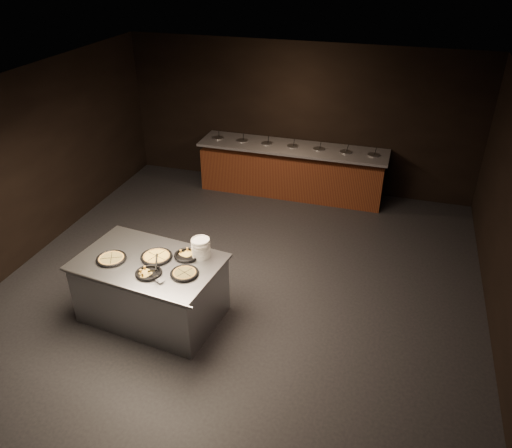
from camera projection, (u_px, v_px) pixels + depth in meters
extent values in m
cube|color=black|center=(233.00, 298.00, 7.26)|extent=(7.00, 8.00, 0.01)
cube|color=black|center=(228.00, 100.00, 5.80)|extent=(7.00, 8.00, 0.01)
cube|color=black|center=(298.00, 117.00, 9.84)|extent=(7.00, 0.01, 2.90)
cube|color=black|center=(9.00, 177.00, 7.42)|extent=(0.01, 8.00, 2.90)
cube|color=#602F16|center=(291.00, 173.00, 10.00)|extent=(3.60, 0.75, 0.85)
cube|color=slate|center=(292.00, 148.00, 9.73)|extent=(3.70, 0.83, 0.05)
cube|color=#391E0D|center=(291.00, 191.00, 10.20)|extent=(3.60, 0.69, 0.08)
cylinder|color=silver|center=(218.00, 139.00, 10.12)|extent=(0.22, 0.22, 0.08)
cylinder|color=#46722D|center=(218.00, 138.00, 10.10)|extent=(0.19, 0.19, 0.02)
cylinder|color=black|center=(219.00, 135.00, 10.04)|extent=(0.04, 0.10, 0.19)
cylinder|color=silver|center=(242.00, 142.00, 9.98)|extent=(0.22, 0.22, 0.08)
cylinder|color=#46722D|center=(242.00, 141.00, 9.97)|extent=(0.19, 0.19, 0.02)
cylinder|color=black|center=(243.00, 137.00, 9.91)|extent=(0.04, 0.10, 0.19)
cylinder|color=silver|center=(267.00, 145.00, 9.85)|extent=(0.22, 0.22, 0.08)
cylinder|color=#46722D|center=(267.00, 144.00, 9.84)|extent=(0.19, 0.19, 0.02)
cylinder|color=black|center=(268.00, 140.00, 9.78)|extent=(0.04, 0.10, 0.19)
cylinder|color=silver|center=(292.00, 148.00, 9.72)|extent=(0.22, 0.22, 0.08)
cylinder|color=#46722D|center=(293.00, 146.00, 9.71)|extent=(0.19, 0.19, 0.02)
cylinder|color=black|center=(294.00, 143.00, 9.64)|extent=(0.04, 0.10, 0.19)
cylinder|color=silver|center=(319.00, 150.00, 9.59)|extent=(0.22, 0.22, 0.08)
cylinder|color=#46722D|center=(319.00, 149.00, 9.58)|extent=(0.19, 0.19, 0.02)
cylinder|color=black|center=(320.00, 146.00, 9.51)|extent=(0.04, 0.10, 0.19)
cylinder|color=silver|center=(345.00, 153.00, 9.46)|extent=(0.22, 0.22, 0.08)
cylinder|color=#46722D|center=(346.00, 152.00, 9.45)|extent=(0.19, 0.19, 0.02)
cylinder|color=black|center=(347.00, 148.00, 9.38)|extent=(0.04, 0.10, 0.19)
cylinder|color=silver|center=(373.00, 156.00, 9.33)|extent=(0.22, 0.22, 0.08)
cylinder|color=#46722D|center=(373.00, 155.00, 9.32)|extent=(0.19, 0.19, 0.02)
cylinder|color=black|center=(375.00, 151.00, 9.25)|extent=(0.04, 0.10, 0.19)
cube|color=silver|center=(152.00, 291.00, 6.73)|extent=(1.91, 1.30, 0.81)
cube|color=silver|center=(148.00, 262.00, 6.50)|extent=(2.00, 1.39, 0.04)
cylinder|color=silver|center=(125.00, 289.00, 6.01)|extent=(1.87, 0.26, 0.04)
cylinder|color=white|center=(201.00, 248.00, 6.51)|extent=(0.24, 0.24, 0.26)
cylinder|color=black|center=(111.00, 259.00, 6.50)|extent=(0.37, 0.37, 0.01)
torus|color=black|center=(111.00, 258.00, 6.49)|extent=(0.39, 0.39, 0.04)
torus|color=#A7712B|center=(111.00, 258.00, 6.49)|extent=(0.33, 0.33, 0.03)
cylinder|color=#A97843|center=(111.00, 258.00, 6.49)|extent=(0.29, 0.29, 0.02)
cube|color=black|center=(111.00, 258.00, 6.49)|extent=(0.14, 0.26, 0.00)
cube|color=black|center=(111.00, 258.00, 6.49)|extent=(0.26, 0.14, 0.00)
cylinder|color=black|center=(157.00, 257.00, 6.54)|extent=(0.39, 0.39, 0.01)
torus|color=black|center=(156.00, 256.00, 6.54)|extent=(0.42, 0.42, 0.04)
torus|color=#A7712B|center=(156.00, 256.00, 6.54)|extent=(0.36, 0.36, 0.03)
cylinder|color=#E1C451|center=(156.00, 256.00, 6.54)|extent=(0.31, 0.31, 0.02)
cube|color=black|center=(156.00, 256.00, 6.53)|extent=(0.11, 0.30, 0.00)
cube|color=black|center=(156.00, 256.00, 6.53)|extent=(0.30, 0.11, 0.00)
cylinder|color=black|center=(187.00, 256.00, 6.57)|extent=(0.32, 0.32, 0.01)
torus|color=black|center=(187.00, 255.00, 6.57)|extent=(0.34, 0.34, 0.04)
cylinder|color=black|center=(149.00, 274.00, 6.23)|extent=(0.31, 0.31, 0.01)
torus|color=black|center=(149.00, 273.00, 6.22)|extent=(0.34, 0.34, 0.04)
cylinder|color=black|center=(185.00, 274.00, 6.22)|extent=(0.34, 0.34, 0.01)
torus|color=black|center=(185.00, 273.00, 6.21)|extent=(0.36, 0.36, 0.04)
torus|color=#A7712B|center=(185.00, 273.00, 6.21)|extent=(0.30, 0.30, 0.03)
cylinder|color=#A97843|center=(185.00, 273.00, 6.21)|extent=(0.26, 0.26, 0.02)
cube|color=black|center=(185.00, 272.00, 6.21)|extent=(0.12, 0.23, 0.00)
cube|color=black|center=(185.00, 272.00, 6.21)|extent=(0.23, 0.12, 0.00)
cube|color=silver|center=(157.00, 260.00, 6.46)|extent=(0.14, 0.14, 0.00)
cylinder|color=black|center=(156.00, 262.00, 6.28)|extent=(0.09, 0.20, 0.14)
cylinder|color=silver|center=(157.00, 262.00, 6.38)|extent=(0.05, 0.10, 0.09)
cube|color=silver|center=(160.00, 280.00, 6.08)|extent=(0.13, 0.12, 0.00)
cylinder|color=black|center=(152.00, 271.00, 6.13)|extent=(0.17, 0.10, 0.12)
cylinder|color=silver|center=(156.00, 276.00, 6.11)|extent=(0.09, 0.05, 0.08)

